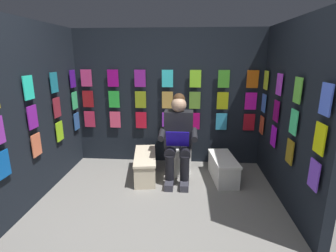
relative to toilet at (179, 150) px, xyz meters
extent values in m
plane|color=gray|center=(0.19, 1.69, -0.33)|extent=(30.00, 30.00, 0.00)
cube|color=black|center=(0.19, -0.40, 0.72)|extent=(3.00, 0.10, 2.09)
cube|color=#C92749|center=(1.46, -0.32, 0.37)|extent=(0.17, 0.01, 0.26)
cube|color=#F0486F|center=(1.04, -0.32, 0.37)|extent=(0.17, 0.01, 0.26)
cube|color=red|center=(0.61, -0.32, 0.37)|extent=(0.17, 0.01, 0.26)
cube|color=purple|center=(0.19, -0.32, 0.37)|extent=(0.17, 0.01, 0.26)
cube|color=#A90A5A|center=(-0.23, -0.32, 0.37)|extent=(0.17, 0.01, 0.26)
cube|color=teal|center=(-0.65, -0.32, 0.37)|extent=(0.17, 0.01, 0.26)
cube|color=#B21324|center=(-1.07, -0.32, 0.37)|extent=(0.17, 0.01, 0.26)
cube|color=maroon|center=(1.46, -0.32, 0.70)|extent=(0.17, 0.01, 0.26)
cube|color=green|center=(1.04, -0.32, 0.70)|extent=(0.17, 0.01, 0.26)
cube|color=olive|center=(0.61, -0.32, 0.70)|extent=(0.17, 0.01, 0.26)
cube|color=gold|center=(0.19, -0.32, 0.70)|extent=(0.17, 0.01, 0.26)
cube|color=olive|center=(-0.23, -0.32, 0.70)|extent=(0.17, 0.01, 0.26)
cube|color=#929A10|center=(-0.65, -0.32, 0.70)|extent=(0.17, 0.01, 0.26)
cube|color=#EB15B0|center=(-1.07, -0.32, 0.70)|extent=(0.17, 0.01, 0.26)
cube|color=#D23A76|center=(1.46, -0.32, 1.03)|extent=(0.17, 0.01, 0.26)
cube|color=#930C76|center=(1.04, -0.32, 1.03)|extent=(0.17, 0.01, 0.26)
cube|color=#881D90|center=(0.61, -0.32, 1.03)|extent=(0.17, 0.01, 0.26)
cube|color=#36DFE4|center=(0.19, -0.32, 1.03)|extent=(0.17, 0.01, 0.26)
cube|color=#91E62B|center=(-0.23, -0.32, 1.03)|extent=(0.17, 0.01, 0.26)
cube|color=#3D8F25|center=(-0.65, -0.32, 1.03)|extent=(0.17, 0.01, 0.26)
cube|color=#DB6012|center=(-1.07, -0.32, 1.03)|extent=(0.17, 0.01, 0.26)
cube|color=black|center=(-1.31, 0.67, 0.72)|extent=(0.10, 2.05, 2.09)
cube|color=#DC502F|center=(-1.22, -0.16, 0.37)|extent=(0.01, 0.17, 0.26)
cube|color=#C816EF|center=(-1.22, 0.39, 0.37)|extent=(0.01, 0.17, 0.26)
cube|color=olive|center=(-1.22, 0.95, 0.37)|extent=(0.01, 0.17, 0.26)
cube|color=#7941DF|center=(-1.22, 1.51, 0.37)|extent=(0.01, 0.17, 0.26)
cube|color=#447FE0|center=(-1.22, -0.16, 0.70)|extent=(0.01, 0.17, 0.26)
cube|color=#8D0A6A|center=(-1.22, 0.39, 0.70)|extent=(0.01, 0.17, 0.26)
cube|color=#45F08F|center=(-1.22, 0.95, 0.70)|extent=(0.01, 0.17, 0.26)
cube|color=#E5EE0C|center=(-1.22, 1.51, 0.70)|extent=(0.01, 0.17, 0.26)
cube|color=#CFEF33|center=(-1.22, -0.16, 1.03)|extent=(0.01, 0.17, 0.26)
cube|color=#C73DEE|center=(-1.22, 0.39, 1.03)|extent=(0.01, 0.17, 0.26)
cube|color=#66C841|center=(-1.22, 0.95, 1.03)|extent=(0.01, 0.17, 0.26)
cube|color=#4B6CF1|center=(-1.22, 1.51, 1.03)|extent=(0.01, 0.17, 0.26)
cube|color=black|center=(1.69, 0.67, 0.72)|extent=(0.10, 2.05, 2.09)
cube|color=#0D54B0|center=(1.61, 1.51, 0.37)|extent=(0.01, 0.17, 0.26)
cube|color=#EF744D|center=(1.61, 0.95, 0.37)|extent=(0.01, 0.17, 0.26)
cube|color=#9ADF1F|center=(1.61, 0.39, 0.37)|extent=(0.01, 0.17, 0.26)
cube|color=#2D5FA5|center=(1.61, -0.16, 0.37)|extent=(0.01, 0.17, 0.26)
cube|color=purple|center=(1.61, 0.95, 0.70)|extent=(0.01, 0.17, 0.26)
cube|color=maroon|center=(1.61, 0.39, 0.70)|extent=(0.01, 0.17, 0.26)
cube|color=#3BC977|center=(1.61, -0.16, 0.70)|extent=(0.01, 0.17, 0.26)
cube|color=#28F1CA|center=(1.61, 0.95, 1.03)|extent=(0.01, 0.17, 0.26)
cube|color=teal|center=(1.61, 0.39, 1.03)|extent=(0.01, 0.17, 0.26)
cube|color=#491490|center=(1.61, -0.16, 1.03)|extent=(0.01, 0.17, 0.26)
cylinder|color=white|center=(0.00, 0.08, -0.13)|extent=(0.38, 0.38, 0.40)
cylinder|color=white|center=(0.00, 0.08, 0.09)|extent=(0.41, 0.41, 0.02)
cube|color=white|center=(0.00, -0.18, 0.25)|extent=(0.38, 0.18, 0.36)
cylinder|color=white|center=(0.00, -0.09, 0.25)|extent=(0.39, 0.07, 0.39)
cube|color=black|center=(0.00, 0.11, 0.36)|extent=(0.40, 0.22, 0.52)
sphere|color=tan|center=(0.00, 0.14, 0.71)|extent=(0.21, 0.21, 0.21)
sphere|color=#472D19|center=(0.00, 0.11, 0.78)|extent=(0.17, 0.17, 0.17)
cylinder|color=black|center=(-0.10, 0.31, 0.11)|extent=(0.15, 0.40, 0.15)
cylinder|color=black|center=(0.10, 0.31, 0.11)|extent=(0.15, 0.40, 0.15)
cylinder|color=black|center=(-0.10, 0.49, -0.11)|extent=(0.12, 0.12, 0.42)
cylinder|color=black|center=(0.10, 0.49, -0.11)|extent=(0.12, 0.12, 0.42)
cube|color=#33333D|center=(-0.10, 0.55, -0.28)|extent=(0.11, 0.26, 0.09)
cube|color=#33333D|center=(0.10, 0.55, -0.28)|extent=(0.11, 0.26, 0.09)
cylinder|color=black|center=(-0.22, 0.29, 0.33)|extent=(0.08, 0.31, 0.13)
cylinder|color=black|center=(0.22, 0.29, 0.33)|extent=(0.08, 0.31, 0.13)
cube|color=#1C0FB0|center=(0.00, 0.45, 0.32)|extent=(0.30, 0.13, 0.23)
cube|color=beige|center=(0.47, 0.24, -0.18)|extent=(0.39, 0.82, 0.30)
cube|color=beige|center=(0.47, 0.24, -0.01)|extent=(0.41, 0.86, 0.03)
cube|color=white|center=(-0.63, 0.25, -0.18)|extent=(0.36, 0.70, 0.30)
cube|color=white|center=(-0.63, 0.25, -0.01)|extent=(0.38, 0.73, 0.03)
camera|label=1|loc=(-0.12, 3.65, 1.36)|focal=27.73mm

